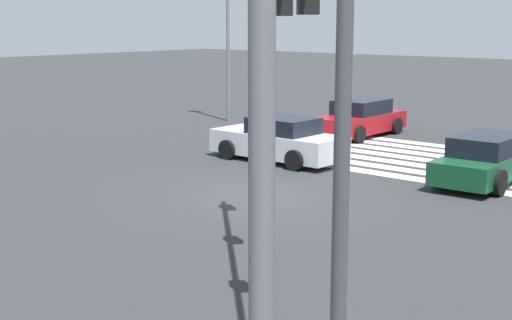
# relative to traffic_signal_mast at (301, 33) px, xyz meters

# --- Properties ---
(ground_plane) EXTENTS (144.16, 144.16, 0.00)m
(ground_plane) POSITION_rel_traffic_signal_mast_xyz_m (5.62, -5.62, -4.39)
(ground_plane) COLOR #2B2D30
(crosswalk_markings) EXTENTS (11.19, 6.30, 0.01)m
(crosswalk_markings) POSITION_rel_traffic_signal_mast_xyz_m (5.62, -13.03, -4.39)
(crosswalk_markings) COLOR silver
(crosswalk_markings) RESTS_ON ground_plane
(traffic_signal_mast) EXTENTS (5.99, 5.99, 5.79)m
(traffic_signal_mast) POSITION_rel_traffic_signal_mast_xyz_m (0.00, 0.00, 0.00)
(traffic_signal_mast) COLOR #47474C
(traffic_signal_mast) RESTS_ON ground_plane
(car_0) EXTENTS (2.05, 4.69, 1.47)m
(car_0) POSITION_rel_traffic_signal_mast_xyz_m (8.88, -15.95, -3.70)
(car_0) COLOR maroon
(car_0) RESTS_ON ground_plane
(car_2) EXTENTS (4.62, 2.10, 1.47)m
(car_2) POSITION_rel_traffic_signal_mast_xyz_m (8.13, -9.77, -3.71)
(car_2) COLOR silver
(car_2) RESTS_ON ground_plane
(car_4) EXTENTS (2.04, 4.65, 1.40)m
(car_4) POSITION_rel_traffic_signal_mast_xyz_m (1.56, -11.10, -3.72)
(car_4) COLOR #144728
(car_4) RESTS_ON ground_plane
(street_light_pole_a) EXTENTS (0.80, 0.36, 7.78)m
(street_light_pole_a) POSITION_rel_traffic_signal_mast_xyz_m (-3.67, 5.32, 0.29)
(street_light_pole_a) COLOR slate
(street_light_pole_a) RESTS_ON ground_plane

